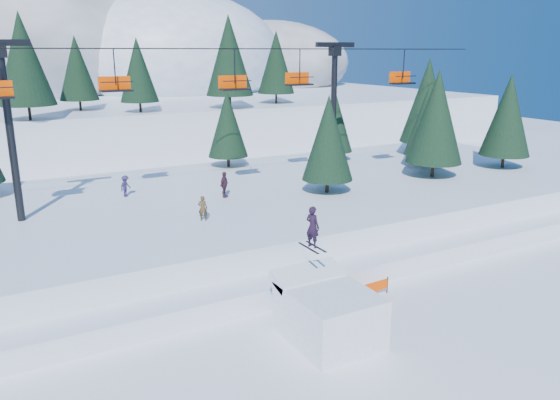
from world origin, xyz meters
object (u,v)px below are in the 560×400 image
chairlift (188,96)px  banner_near (367,289)px  banner_far (392,261)px  jump_kicker (327,311)px

chairlift → banner_near: chairlift is taller
chairlift → banner_far: chairlift is taller
banner_far → banner_near: bearing=-146.7°
banner_near → banner_far: size_ratio=1.06×
chairlift → banner_far: 16.61m
banner_near → chairlift: bearing=105.7°
jump_kicker → chairlift: (-0.12, 16.46, 8.05)m
banner_far → chairlift: bearing=123.0°
chairlift → jump_kicker: bearing=-89.6°
chairlift → banner_near: bearing=-74.3°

